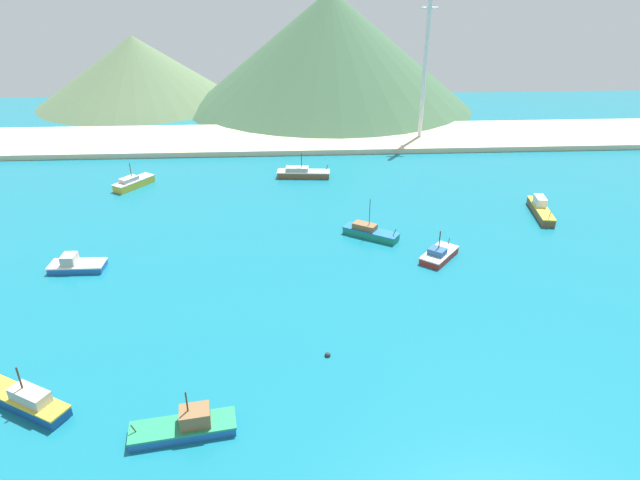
% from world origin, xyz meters
% --- Properties ---
extents(ground, '(260.00, 280.00, 0.50)m').
position_xyz_m(ground, '(0.00, 30.00, -0.25)').
color(ground, '#146B7F').
extents(fishing_boat_0, '(3.86, 11.10, 2.87)m').
position_xyz_m(fishing_boat_0, '(31.08, 63.70, 0.98)').
color(fishing_boat_0, brown).
rests_on(fishing_boat_0, ground).
extents(fishing_boat_1, '(10.99, 3.70, 5.04)m').
position_xyz_m(fishing_boat_1, '(-9.86, 85.32, 0.87)').
color(fishing_boat_1, brown).
rests_on(fishing_boat_1, ground).
extents(fishing_boat_2, '(8.96, 7.09, 6.44)m').
position_xyz_m(fishing_boat_2, '(0.07, 56.55, 0.80)').
color(fishing_boat_2, '#198466').
rests_on(fishing_boat_2, ground).
extents(fishing_boat_3, '(7.65, 3.29, 2.40)m').
position_xyz_m(fishing_boat_3, '(-43.17, 48.25, 0.76)').
color(fishing_boat_3, '#1E5BA8').
rests_on(fishing_boat_3, ground).
extents(fishing_boat_5, '(10.51, 7.32, 4.95)m').
position_xyz_m(fishing_boat_5, '(-38.72, 20.61, 0.90)').
color(fishing_boat_5, '#14478C').
rests_on(fishing_boat_5, ground).
extents(fishing_boat_6, '(9.95, 4.32, 4.76)m').
position_xyz_m(fishing_boat_6, '(-22.53, 16.39, 0.83)').
color(fishing_boat_6, '#1E5BA8').
rests_on(fishing_boat_6, ground).
extents(fishing_boat_7, '(7.06, 8.66, 5.00)m').
position_xyz_m(fishing_boat_7, '(-43.30, 81.50, 0.91)').
color(fishing_boat_7, gold).
rests_on(fishing_boat_7, ground).
extents(fishing_boat_8, '(6.93, 7.43, 4.65)m').
position_xyz_m(fishing_boat_8, '(9.23, 48.54, 0.69)').
color(fishing_boat_8, red).
rests_on(fishing_boat_8, ground).
extents(buoy_0, '(0.66, 0.66, 0.66)m').
position_xyz_m(buoy_0, '(-8.79, 26.72, 0.12)').
color(buoy_0, '#232328').
rests_on(buoy_0, ground).
extents(beach_strip, '(247.00, 25.04, 1.20)m').
position_xyz_m(beach_strip, '(0.00, 112.52, 0.60)').
color(beach_strip, beige).
rests_on(beach_strip, ground).
extents(hill_west, '(62.64, 62.64, 20.52)m').
position_xyz_m(hill_west, '(-60.36, 160.06, 10.26)').
color(hill_west, '#56704C').
rests_on(hill_west, ground).
extents(hill_central, '(87.28, 87.28, 33.82)m').
position_xyz_m(hill_central, '(0.65, 151.29, 16.91)').
color(hill_central, '#3D6042').
rests_on(hill_central, ground).
extents(radio_tower, '(3.76, 3.00, 37.56)m').
position_xyz_m(radio_tower, '(20.04, 110.15, 19.15)').
color(radio_tower, silver).
rests_on(radio_tower, ground).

